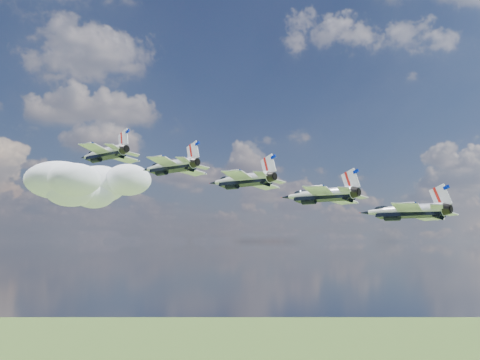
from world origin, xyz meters
name	(u,v)px	position (x,y,z in m)	size (l,w,h in m)	color
cloud_far	(96,187)	(31.25, 188.64, 168.18)	(56.59, 44.46, 22.23)	white
jet_0	(102,154)	(2.65, 4.31, 155.17)	(9.43, 13.96, 4.17)	white
jet_1	(168,166)	(11.69, -3.11, 152.64)	(9.43, 13.96, 4.17)	silver
jet_2	(240,180)	(20.73, -10.53, 150.12)	(9.43, 13.96, 4.17)	white
jet_3	(318,195)	(29.76, -17.95, 147.59)	(9.43, 13.96, 4.17)	white
jet_4	(402,211)	(38.80, -25.37, 145.07)	(9.43, 13.96, 4.17)	white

